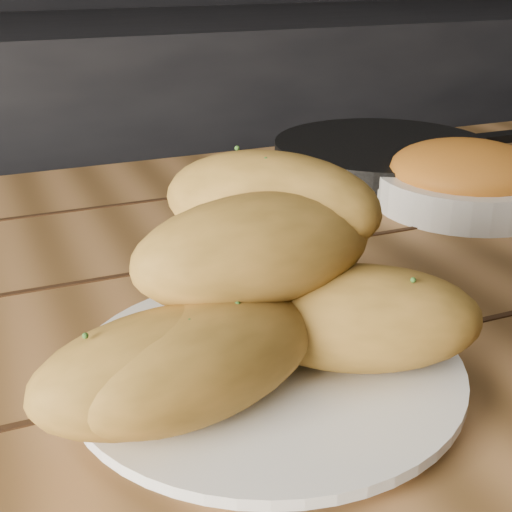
{
  "coord_description": "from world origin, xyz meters",
  "views": [
    {
      "loc": [
        -0.44,
        0.2,
        1.03
      ],
      "look_at": [
        -0.27,
        0.61,
        0.84
      ],
      "focal_mm": 50.0,
      "sensor_mm": 36.0,
      "label": 1
    }
  ],
  "objects_px": {
    "table": "(386,359)",
    "bowl": "(466,179)",
    "skillet": "(383,157)",
    "plate": "(267,372)",
    "bread_rolls": "(249,296)"
  },
  "relations": [
    {
      "from": "table",
      "to": "bowl",
      "type": "xyz_separation_m",
      "value": [
        0.19,
        0.14,
        0.12
      ]
    },
    {
      "from": "skillet",
      "to": "bowl",
      "type": "height_order",
      "value": "bowl"
    },
    {
      "from": "plate",
      "to": "skillet",
      "type": "distance_m",
      "value": 0.53
    },
    {
      "from": "bowl",
      "to": "bread_rolls",
      "type": "bearing_deg",
      "value": -145.48
    },
    {
      "from": "table",
      "to": "plate",
      "type": "relative_size",
      "value": 5.96
    },
    {
      "from": "bread_rolls",
      "to": "skillet",
      "type": "xyz_separation_m",
      "value": [
        0.36,
        0.41,
        -0.05
      ]
    },
    {
      "from": "bread_rolls",
      "to": "bowl",
      "type": "height_order",
      "value": "bread_rolls"
    },
    {
      "from": "table",
      "to": "skillet",
      "type": "relative_size",
      "value": 3.82
    },
    {
      "from": "bread_rolls",
      "to": "skillet",
      "type": "distance_m",
      "value": 0.55
    },
    {
      "from": "plate",
      "to": "bread_rolls",
      "type": "xyz_separation_m",
      "value": [
        -0.02,
        -0.0,
        0.06
      ]
    },
    {
      "from": "table",
      "to": "bread_rolls",
      "type": "distance_m",
      "value": 0.28
    },
    {
      "from": "table",
      "to": "bread_rolls",
      "type": "relative_size",
      "value": 5.19
    },
    {
      "from": "bread_rolls",
      "to": "plate",
      "type": "bearing_deg",
      "value": 14.86
    },
    {
      "from": "bread_rolls",
      "to": "table",
      "type": "bearing_deg",
      "value": 31.78
    },
    {
      "from": "table",
      "to": "plate",
      "type": "distance_m",
      "value": 0.23
    }
  ]
}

